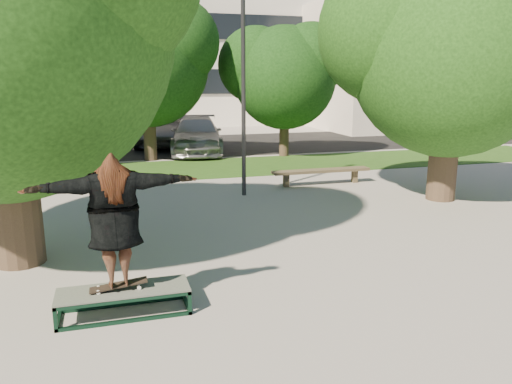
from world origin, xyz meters
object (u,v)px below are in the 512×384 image
object	(u,v)px
tree_right	(448,43)
lamppost	(243,81)
car_grey	(165,128)
grind_box	(124,301)
bench	(321,172)
car_dark	(102,132)
car_silver_b	(196,135)

from	to	relation	value
tree_right	lamppost	world-z (taller)	tree_right
car_grey	grind_box	bearing A→B (deg)	-88.26
bench	car_dark	xyz separation A→B (m)	(-6.56, 10.81, 0.31)
grind_box	car_grey	size ratio (longest dim) A/B	0.31
tree_right	car_silver_b	distance (m)	12.00
lamppost	car_dark	bearing A→B (deg)	108.72
tree_right	car_silver_b	xyz separation A→B (m)	(-4.78, 10.49, -3.32)
car_dark	car_grey	bearing A→B (deg)	6.52
tree_right	bench	xyz separation A→B (m)	(-2.26, 2.60, -3.69)
tree_right	car_grey	xyz separation A→B (m)	(-5.81, 13.41, -3.28)
tree_right	grind_box	bearing A→B (deg)	-151.04
tree_right	lamppost	xyz separation A→B (m)	(-4.92, 1.92, -0.94)
tree_right	car_grey	bearing A→B (deg)	113.44
lamppost	car_dark	size ratio (longest dim) A/B	1.42
grind_box	bench	bearing A→B (deg)	49.70
car_dark	car_silver_b	size ratio (longest dim) A/B	0.81
car_silver_b	car_grey	bearing A→B (deg)	118.98
car_silver_b	tree_right	bearing A→B (deg)	-56.05
grind_box	tree_right	bearing A→B (deg)	28.96
tree_right	car_dark	bearing A→B (deg)	123.30
bench	car_grey	xyz separation A→B (m)	(-3.56, 10.81, 0.41)
bench	car_grey	distance (m)	11.39
tree_right	car_silver_b	bearing A→B (deg)	114.49
bench	car_dark	bearing A→B (deg)	121.21
bench	lamppost	bearing A→B (deg)	-165.49
grind_box	lamppost	bearing A→B (deg)	61.96
tree_right	car_grey	size ratio (longest dim) A/B	1.11
lamppost	bench	world-z (taller)	lamppost
lamppost	car_dark	distance (m)	12.38
tree_right	car_grey	world-z (taller)	tree_right
grind_box	car_dark	size ratio (longest dim) A/B	0.42
tree_right	car_dark	world-z (taller)	tree_right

